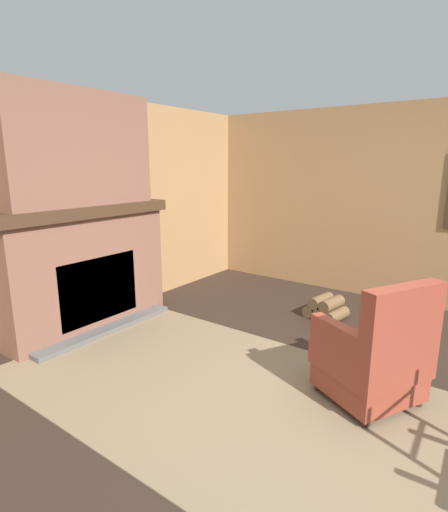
# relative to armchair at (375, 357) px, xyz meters

# --- Properties ---
(ground_plane) EXTENTS (14.00, 14.00, 0.00)m
(ground_plane) POSITION_rel_armchair_xyz_m (-0.25, -0.35, -0.35)
(ground_plane) COLOR #2D2119
(wood_panel_wall_left) EXTENTS (0.06, 6.13, 2.39)m
(wood_panel_wall_left) POSITION_rel_armchair_xyz_m (-3.04, -0.35, 0.84)
(wood_panel_wall_left) COLOR #9E7247
(wood_panel_wall_left) RESTS_ON ground
(wood_panel_wall_back) EXTENTS (6.13, 0.09, 2.39)m
(wood_panel_wall_back) POSITION_rel_armchair_xyz_m (-0.23, 2.44, 0.85)
(wood_panel_wall_back) COLOR #9E7247
(wood_panel_wall_back) RESTS_ON ground
(fireplace_hearth) EXTENTS (0.60, 1.85, 1.29)m
(fireplace_hearth) POSITION_rel_armchair_xyz_m (-2.81, -0.35, 0.29)
(fireplace_hearth) COLOR brown
(fireplace_hearth) RESTS_ON ground
(chimney_breast) EXTENTS (0.34, 1.54, 1.09)m
(chimney_breast) POSITION_rel_armchair_xyz_m (-2.82, -0.35, 1.48)
(chimney_breast) COLOR brown
(chimney_breast) RESTS_ON fireplace_hearth
(area_rug) EXTENTS (4.25, 1.97, 0.01)m
(area_rug) POSITION_rel_armchair_xyz_m (-0.59, -0.53, -0.35)
(area_rug) COLOR #7A664C
(area_rug) RESTS_ON ground
(armchair) EXTENTS (0.83, 0.84, 0.94)m
(armchair) POSITION_rel_armchair_xyz_m (0.00, 0.00, 0.00)
(armchair) COLOR brown
(armchair) RESTS_ON ground
(firewood_stack) EXTENTS (0.46, 0.40, 0.25)m
(firewood_stack) POSITION_rel_armchair_xyz_m (-0.90, 1.35, -0.24)
(firewood_stack) COLOR brown
(firewood_stack) RESTS_ON ground
(oil_lamp_vase) EXTENTS (0.13, 0.13, 0.23)m
(oil_lamp_vase) POSITION_rel_armchair_xyz_m (-2.86, -0.62, 1.02)
(oil_lamp_vase) COLOR #B24C42
(oil_lamp_vase) RESTS_ON fireplace_hearth
(storage_case) EXTENTS (0.14, 0.25, 0.13)m
(storage_case) POSITION_rel_armchair_xyz_m (-2.86, 0.33, 1.00)
(storage_case) COLOR brown
(storage_case) RESTS_ON fireplace_hearth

